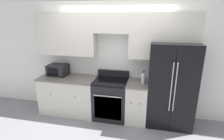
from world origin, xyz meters
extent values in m
plane|color=gray|center=(0.00, 0.00, 0.00)|extent=(12.00, 12.00, 0.00)
cube|color=white|center=(0.00, 0.66, 1.30)|extent=(8.00, 0.06, 2.60)
cube|color=beige|center=(-1.07, 0.46, 1.89)|extent=(1.32, 0.33, 0.94)
cube|color=beige|center=(-0.03, 0.46, 2.14)|extent=(0.75, 0.33, 0.42)
cube|color=beige|center=(1.04, 0.46, 1.89)|extent=(1.38, 0.33, 0.94)
cube|color=beige|center=(-1.07, 0.31, 0.43)|extent=(1.32, 0.62, 0.87)
cube|color=slate|center=(-1.07, 0.31, 0.89)|extent=(1.35, 0.64, 0.03)
sphere|color=black|center=(-1.36, 0.00, 0.56)|extent=(0.03, 0.03, 0.03)
sphere|color=black|center=(-0.77, 0.00, 0.56)|extent=(0.03, 0.03, 0.03)
cube|color=beige|center=(0.57, 0.31, 0.43)|extent=(0.44, 0.62, 0.87)
cube|color=slate|center=(0.57, 0.31, 0.89)|extent=(0.47, 0.64, 0.03)
sphere|color=black|center=(0.47, 0.00, 0.56)|extent=(0.03, 0.03, 0.03)
sphere|color=black|center=(0.67, 0.00, 0.56)|extent=(0.03, 0.03, 0.03)
cube|color=black|center=(-0.03, 0.31, 0.43)|extent=(0.75, 0.62, 0.86)
cube|color=black|center=(-0.03, 0.01, 0.39)|extent=(0.60, 0.01, 0.55)
cube|color=black|center=(-0.03, 0.31, 0.88)|extent=(0.75, 0.62, 0.04)
cube|color=black|center=(-0.03, 0.59, 0.98)|extent=(0.75, 0.04, 0.16)
cylinder|color=silver|center=(-0.03, -0.02, 0.67)|extent=(0.60, 0.02, 0.02)
cube|color=black|center=(1.26, 0.39, 0.90)|extent=(0.94, 0.78, 1.79)
cube|color=black|center=(1.26, 0.00, 0.90)|extent=(0.01, 0.01, 1.65)
cylinder|color=#B7B7BC|center=(1.22, -0.02, 0.99)|extent=(0.02, 0.02, 0.99)
cylinder|color=#B7B7BC|center=(1.29, -0.02, 0.99)|extent=(0.02, 0.02, 0.99)
cube|color=black|center=(-1.36, 0.41, 1.04)|extent=(0.45, 0.35, 0.26)
cube|color=black|center=(-1.40, 0.23, 1.04)|extent=(0.25, 0.01, 0.17)
cube|color=#262628|center=(-1.20, 0.23, 1.04)|extent=(0.10, 0.01, 0.19)
cylinder|color=silver|center=(0.68, 0.30, 1.00)|extent=(0.09, 0.09, 0.19)
cylinder|color=silver|center=(0.68, 0.30, 1.12)|extent=(0.04, 0.04, 0.05)
cylinder|color=black|center=(0.68, 0.30, 1.16)|extent=(0.04, 0.04, 0.02)
camera|label=1|loc=(0.77, -3.25, 2.28)|focal=28.00mm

